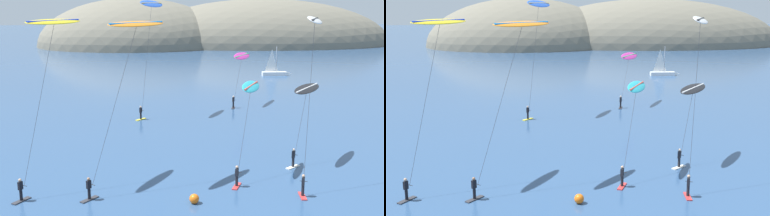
% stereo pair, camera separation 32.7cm
% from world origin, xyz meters
% --- Properties ---
extents(headland_island, '(119.50, 49.72, 31.33)m').
position_xyz_m(headland_island, '(7.15, 140.03, 0.00)').
color(headland_island, '#6B6656').
rests_on(headland_island, ground).
extents(sailboat_near, '(5.90, 1.48, 5.70)m').
position_xyz_m(sailboat_near, '(16.13, 69.07, 0.64)').
color(sailboat_near, white).
rests_on(sailboat_near, ground).
extents(kitesurfer_blue, '(4.05, 6.12, 14.34)m').
position_xyz_m(kitesurfer_blue, '(-8.08, 36.71, 12.83)').
color(kitesurfer_blue, yellow).
rests_on(kitesurfer_blue, ground).
extents(kitesurfer_black, '(4.51, 5.38, 6.83)m').
position_xyz_m(kitesurfer_black, '(5.50, 17.47, 6.03)').
color(kitesurfer_black, silver).
rests_on(kitesurfer_black, ground).
extents(kitesurfer_cyan, '(3.55, 6.46, 7.65)m').
position_xyz_m(kitesurfer_cyan, '(-0.13, 14.55, 6.51)').
color(kitesurfer_cyan, red).
rests_on(kitesurfer_cyan, ground).
extents(kitesurfer_magenta, '(3.91, 6.50, 7.22)m').
position_xyz_m(kitesurfer_magenta, '(4.25, 42.38, 6.30)').
color(kitesurfer_magenta, '#2D2D33').
rests_on(kitesurfer_magenta, ground).
extents(kitesurfer_white, '(3.23, 6.67, 13.01)m').
position_xyz_m(kitesurfer_white, '(4.05, 11.92, 11.60)').
color(kitesurfer_white, red).
rests_on(kitesurfer_white, ground).
extents(kitesurfer_yellow, '(4.87, 7.29, 12.80)m').
position_xyz_m(kitesurfer_yellow, '(-15.35, 13.41, 11.50)').
color(kitesurfer_yellow, '#2D2D33').
rests_on(kitesurfer_yellow, ground).
extents(kitesurfer_orange, '(6.64, 7.05, 12.64)m').
position_xyz_m(kitesurfer_orange, '(-9.35, 13.28, 11.35)').
color(kitesurfer_orange, '#2D2D33').
rests_on(kitesurfer_orange, ground).
extents(marker_buoy, '(0.70, 0.70, 0.70)m').
position_xyz_m(marker_buoy, '(-5.13, 8.57, 0.35)').
color(marker_buoy, orange).
rests_on(marker_buoy, ground).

